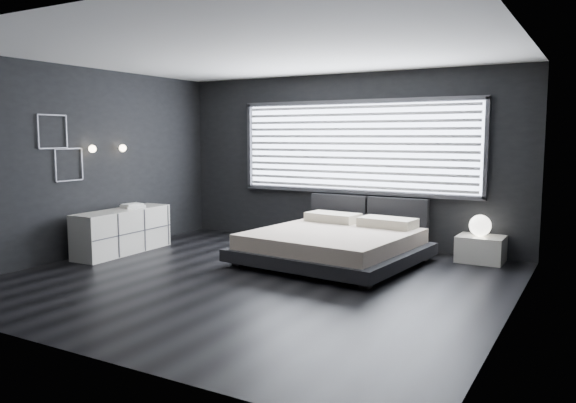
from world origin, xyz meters
The scene contains 12 objects.
room centered at (0.00, 0.00, 1.40)m, with size 6.04×6.00×2.80m.
window centered at (0.20, 2.70, 1.61)m, with size 4.14×0.09×1.52m.
headboard centered at (0.46, 2.64, 0.57)m, with size 1.96×0.16×0.52m.
sconce_near centered at (-2.88, 0.05, 1.60)m, with size 0.18×0.11×0.11m.
sconce_far centered at (-2.88, 0.65, 1.60)m, with size 0.18×0.11×0.11m.
wall_art_upper centered at (-2.98, -0.55, 1.85)m, with size 0.01×0.48×0.48m.
wall_art_lower centered at (-2.98, -0.30, 1.38)m, with size 0.01×0.48×0.48m.
bed centered at (0.46, 1.34, 0.27)m, with size 2.48×2.39×0.59m.
nightstand centered at (2.26, 2.45, 0.19)m, with size 0.64×0.53×0.37m, color white.
orb_lamp centered at (2.24, 2.44, 0.52)m, with size 0.30×0.30×0.30m, color white.
dresser centered at (-2.65, 0.37, 0.34)m, with size 0.54×1.69×0.67m.
book_stack centered at (-2.67, 0.61, 0.70)m, with size 0.32×0.37×0.07m.
Camera 1 is at (3.76, -5.77, 1.79)m, focal length 35.00 mm.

